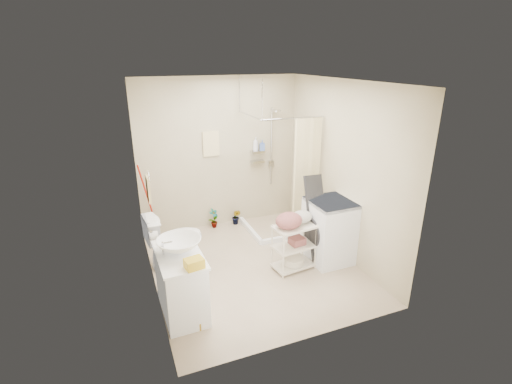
# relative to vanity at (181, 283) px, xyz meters

# --- Properties ---
(floor) EXTENTS (3.20, 3.20, 0.00)m
(floor) POSITION_rel_vanity_xyz_m (1.16, 0.64, -0.39)
(floor) COLOR #BBA78C
(floor) RESTS_ON ground
(ceiling) EXTENTS (2.80, 3.20, 0.04)m
(ceiling) POSITION_rel_vanity_xyz_m (1.16, 0.64, 2.21)
(ceiling) COLOR silver
(ceiling) RESTS_ON ground
(wall_back) EXTENTS (2.80, 0.04, 2.60)m
(wall_back) POSITION_rel_vanity_xyz_m (1.16, 2.24, 0.91)
(wall_back) COLOR #BCB191
(wall_back) RESTS_ON ground
(wall_front) EXTENTS (2.80, 0.04, 2.60)m
(wall_front) POSITION_rel_vanity_xyz_m (1.16, -0.96, 0.91)
(wall_front) COLOR #BCB191
(wall_front) RESTS_ON ground
(wall_left) EXTENTS (0.04, 3.20, 2.60)m
(wall_left) POSITION_rel_vanity_xyz_m (-0.24, 0.64, 0.91)
(wall_left) COLOR #BCB191
(wall_left) RESTS_ON ground
(wall_right) EXTENTS (0.04, 3.20, 2.60)m
(wall_right) POSITION_rel_vanity_xyz_m (2.56, 0.64, 0.91)
(wall_right) COLOR #BCB191
(wall_right) RESTS_ON ground
(vanity) EXTENTS (0.52, 0.90, 0.78)m
(vanity) POSITION_rel_vanity_xyz_m (0.00, 0.00, 0.00)
(vanity) COLOR white
(vanity) RESTS_ON ground
(sink) EXTENTS (0.64, 0.64, 0.18)m
(sink) POSITION_rel_vanity_xyz_m (0.02, 0.03, 0.48)
(sink) COLOR white
(sink) RESTS_ON vanity
(counter_basket) EXTENTS (0.22, 0.18, 0.11)m
(counter_basket) POSITION_rel_vanity_xyz_m (0.10, -0.36, 0.44)
(counter_basket) COLOR gold
(counter_basket) RESTS_ON vanity
(floor_basket) EXTENTS (0.29, 0.26, 0.13)m
(floor_basket) POSITION_rel_vanity_xyz_m (0.06, -0.34, -0.33)
(floor_basket) COLOR gold
(floor_basket) RESTS_ON ground
(toilet) EXTENTS (0.84, 0.54, 0.82)m
(toilet) POSITION_rel_vanity_xyz_m (0.12, 1.11, 0.02)
(toilet) COLOR silver
(toilet) RESTS_ON ground
(mop) EXTENTS (0.15, 0.15, 1.30)m
(mop) POSITION_rel_vanity_xyz_m (-0.15, 2.15, 0.26)
(mop) COLOR #A41607
(mop) RESTS_ON ground
(potted_plant_a) EXTENTS (0.23, 0.21, 0.36)m
(potted_plant_a) POSITION_rel_vanity_xyz_m (0.97, 2.10, -0.21)
(potted_plant_a) COLOR brown
(potted_plant_a) RESTS_ON ground
(potted_plant_b) EXTENTS (0.21, 0.20, 0.29)m
(potted_plant_b) POSITION_rel_vanity_xyz_m (1.39, 2.08, -0.25)
(potted_plant_b) COLOR brown
(potted_plant_b) RESTS_ON ground
(hanging_towel) EXTENTS (0.28, 0.03, 0.42)m
(hanging_towel) POSITION_rel_vanity_xyz_m (1.01, 2.22, 1.11)
(hanging_towel) COLOR beige
(hanging_towel) RESTS_ON wall_back
(towel_ring) EXTENTS (0.04, 0.22, 0.34)m
(towel_ring) POSITION_rel_vanity_xyz_m (-0.22, 0.44, 1.08)
(towel_ring) COLOR #D4C187
(towel_ring) RESTS_ON wall_left
(tp_holder) EXTENTS (0.08, 0.12, 0.14)m
(tp_holder) POSITION_rel_vanity_xyz_m (-0.20, 0.69, 0.33)
(tp_holder) COLOR white
(tp_holder) RESTS_ON wall_left
(shower) EXTENTS (1.10, 1.10, 2.10)m
(shower) POSITION_rel_vanity_xyz_m (2.01, 1.69, 0.66)
(shower) COLOR white
(shower) RESTS_ON ground
(shampoo_bottle_a) EXTENTS (0.10, 0.10, 0.24)m
(shampoo_bottle_a) POSITION_rel_vanity_xyz_m (1.80, 2.17, 1.05)
(shampoo_bottle_a) COLOR silver
(shampoo_bottle_a) RESTS_ON shower
(shampoo_bottle_b) EXTENTS (0.11, 0.11, 0.19)m
(shampoo_bottle_b) POSITION_rel_vanity_xyz_m (1.91, 2.14, 1.02)
(shampoo_bottle_b) COLOR #435FA5
(shampoo_bottle_b) RESTS_ON shower
(washing_machine) EXTENTS (0.65, 0.67, 0.94)m
(washing_machine) POSITION_rel_vanity_xyz_m (2.30, 0.42, 0.08)
(washing_machine) COLOR silver
(washing_machine) RESTS_ON ground
(laundry_rack) EXTENTS (0.62, 0.41, 0.81)m
(laundry_rack) POSITION_rel_vanity_xyz_m (1.68, 0.38, 0.01)
(laundry_rack) COLOR beige
(laundry_rack) RESTS_ON ground
(ironing_board) EXTENTS (0.39, 0.23, 1.31)m
(ironing_board) POSITION_rel_vanity_xyz_m (2.13, 0.55, 0.26)
(ironing_board) COLOR black
(ironing_board) RESTS_ON ground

